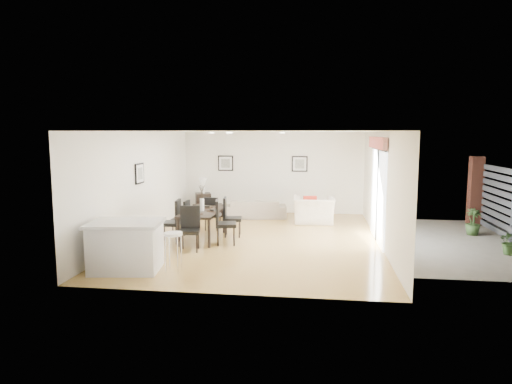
# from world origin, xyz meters

# --- Properties ---
(ground) EXTENTS (8.00, 8.00, 0.00)m
(ground) POSITION_xyz_m (0.00, 0.00, 0.00)
(ground) COLOR tan
(ground) RESTS_ON ground
(wall_back) EXTENTS (6.00, 0.04, 2.70)m
(wall_back) POSITION_xyz_m (0.00, 4.00, 1.35)
(wall_back) COLOR white
(wall_back) RESTS_ON ground
(wall_front) EXTENTS (6.00, 0.04, 2.70)m
(wall_front) POSITION_xyz_m (0.00, -4.00, 1.35)
(wall_front) COLOR white
(wall_front) RESTS_ON ground
(wall_left) EXTENTS (0.04, 8.00, 2.70)m
(wall_left) POSITION_xyz_m (-3.00, 0.00, 1.35)
(wall_left) COLOR white
(wall_left) RESTS_ON ground
(wall_right) EXTENTS (0.04, 8.00, 2.70)m
(wall_right) POSITION_xyz_m (3.00, 0.00, 1.35)
(wall_right) COLOR white
(wall_right) RESTS_ON ground
(ceiling) EXTENTS (6.00, 8.00, 0.02)m
(ceiling) POSITION_xyz_m (0.00, 0.00, 2.70)
(ceiling) COLOR white
(ceiling) RESTS_ON wall_back
(sofa) EXTENTS (2.06, 1.03, 0.58)m
(sofa) POSITION_xyz_m (-0.46, 2.91, 0.29)
(sofa) COLOR gray
(sofa) RESTS_ON ground
(armchair) EXTENTS (1.24, 1.09, 0.77)m
(armchair) POSITION_xyz_m (1.39, 2.31, 0.39)
(armchair) COLOR white
(armchair) RESTS_ON ground
(courtyard_plant_a) EXTENTS (0.53, 0.46, 0.58)m
(courtyard_plant_a) POSITION_xyz_m (5.74, -0.71, 0.29)
(courtyard_plant_a) COLOR #314E21
(courtyard_plant_a) RESTS_ON ground
(courtyard_plant_b) EXTENTS (0.44, 0.44, 0.70)m
(courtyard_plant_b) POSITION_xyz_m (5.56, 1.25, 0.35)
(courtyard_plant_b) COLOR #314E21
(courtyard_plant_b) RESTS_ON ground
(dining_table) EXTENTS (0.89, 1.75, 0.73)m
(dining_table) POSITION_xyz_m (-1.37, -0.18, 0.65)
(dining_table) COLOR black
(dining_table) RESTS_ON ground
(dining_chair_wnear) EXTENTS (0.52, 0.52, 1.06)m
(dining_chair_wnear) POSITION_xyz_m (-1.97, -0.61, 0.59)
(dining_chair_wnear) COLOR black
(dining_chair_wnear) RESTS_ON ground
(dining_chair_wfar) EXTENTS (0.43, 0.43, 0.91)m
(dining_chair_wfar) POSITION_xyz_m (-1.99, 0.25, 0.51)
(dining_chair_wfar) COLOR black
(dining_chair_wfar) RESTS_ON ground
(dining_chair_enear) EXTENTS (0.57, 0.57, 1.08)m
(dining_chair_enear) POSITION_xyz_m (-0.76, -0.64, 0.60)
(dining_chair_enear) COLOR black
(dining_chair_enear) RESTS_ON ground
(dining_chair_efar) EXTENTS (0.51, 0.51, 1.02)m
(dining_chair_efar) POSITION_xyz_m (-0.76, 0.24, 0.57)
(dining_chair_efar) COLOR black
(dining_chair_efar) RESTS_ON ground
(dining_chair_head) EXTENTS (0.52, 0.52, 1.01)m
(dining_chair_head) POSITION_xyz_m (-1.38, -1.26, 0.56)
(dining_chair_head) COLOR black
(dining_chair_head) RESTS_ON ground
(dining_chair_foot) EXTENTS (0.44, 0.44, 0.93)m
(dining_chair_foot) POSITION_xyz_m (-1.37, 0.90, 0.52)
(dining_chair_foot) COLOR black
(dining_chair_foot) RESTS_ON ground
(vase) EXTENTS (0.85, 1.30, 0.66)m
(vase) POSITION_xyz_m (-1.37, -0.18, 1.00)
(vase) COLOR white
(vase) RESTS_ON dining_table
(coffee_table) EXTENTS (1.09, 0.89, 0.38)m
(coffee_table) POSITION_xyz_m (-1.97, 2.96, 0.19)
(coffee_table) COLOR black
(coffee_table) RESTS_ON ground
(side_table) EXTENTS (0.63, 0.63, 0.66)m
(side_table) POSITION_xyz_m (-2.32, 3.65, 0.33)
(side_table) COLOR black
(side_table) RESTS_ON ground
(table_lamp) EXTENTS (0.26, 0.26, 0.50)m
(table_lamp) POSITION_xyz_m (-2.32, 3.65, 0.98)
(table_lamp) COLOR white
(table_lamp) RESTS_ON side_table
(cushion) EXTENTS (0.40, 0.22, 0.38)m
(cushion) POSITION_xyz_m (1.28, 2.20, 0.63)
(cushion) COLOR #A92515
(cushion) RESTS_ON armchair
(kitchen_island) EXTENTS (1.50, 1.23, 0.97)m
(kitchen_island) POSITION_xyz_m (-2.19, -2.93, 0.49)
(kitchen_island) COLOR silver
(kitchen_island) RESTS_ON ground
(bar_stool) EXTENTS (0.35, 0.35, 0.78)m
(bar_stool) POSITION_xyz_m (-1.23, -2.93, 0.67)
(bar_stool) COLOR white
(bar_stool) RESTS_ON ground
(framed_print_back_left) EXTENTS (0.52, 0.04, 0.52)m
(framed_print_back_left) POSITION_xyz_m (-1.60, 3.97, 1.65)
(framed_print_back_left) COLOR black
(framed_print_back_left) RESTS_ON wall_back
(framed_print_back_right) EXTENTS (0.52, 0.04, 0.52)m
(framed_print_back_right) POSITION_xyz_m (0.90, 3.97, 1.65)
(framed_print_back_right) COLOR black
(framed_print_back_right) RESTS_ON wall_back
(framed_print_left_wall) EXTENTS (0.04, 0.52, 0.52)m
(framed_print_left_wall) POSITION_xyz_m (-2.97, -0.20, 1.65)
(framed_print_left_wall) COLOR black
(framed_print_left_wall) RESTS_ON wall_left
(sliding_door) EXTENTS (0.12, 2.70, 2.57)m
(sliding_door) POSITION_xyz_m (2.96, 0.30, 1.66)
(sliding_door) COLOR white
(sliding_door) RESTS_ON wall_right
(courtyard) EXTENTS (6.00, 6.00, 2.00)m
(courtyard) POSITION_xyz_m (6.16, 0.87, 0.92)
(courtyard) COLOR gray
(courtyard) RESTS_ON ground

